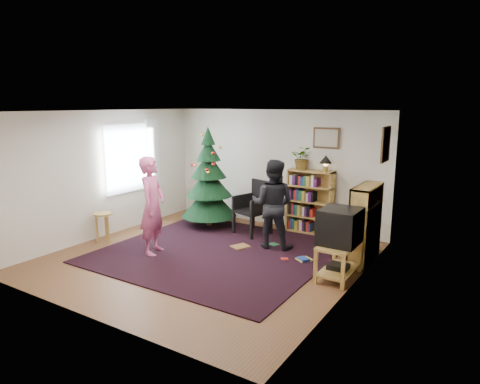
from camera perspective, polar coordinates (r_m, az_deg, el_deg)
The scene contains 23 objects.
floor at distance 7.53m, azimuth -4.40°, elevation -8.68°, with size 5.00×5.00×0.00m, color brown.
ceiling at distance 7.06m, azimuth -4.72°, elevation 10.69°, with size 5.00×5.00×0.00m, color white.
wall_back at distance 9.29m, azimuth 4.69°, elevation 3.18°, with size 5.00×0.02×2.50m, color silver.
wall_front at distance 5.45m, azimuth -20.45°, elevation -3.61°, with size 5.00×0.02×2.50m, color silver.
wall_left at distance 8.90m, azimuth -17.60°, elevation 2.29°, with size 0.02×5.00×2.50m, color silver.
wall_right at distance 6.07m, azimuth 14.75°, elevation -1.73°, with size 0.02×5.00×2.50m, color silver.
rug at distance 7.76m, azimuth -3.07°, elevation -7.97°, with size 3.80×3.60×0.02m, color black.
window_pane at distance 9.24m, azimuth -14.74°, elevation 4.35°, with size 0.04×1.20×1.40m, color silver.
curtain at distance 9.70m, azimuth -11.57°, elevation 4.83°, with size 0.06×0.35×1.60m, color silver.
picture_back at distance 8.72m, azimuth 11.46°, elevation 7.07°, with size 0.55×0.03×0.42m.
picture_right at distance 7.64m, azimuth 18.85°, elevation 6.05°, with size 0.03×0.50×0.60m.
christmas_tree at distance 9.19m, azimuth -4.19°, elevation 0.87°, with size 1.19×1.19×2.16m.
bookshelf_back at distance 8.88m, azimuth 9.33°, elevation -1.18°, with size 0.95×0.30×1.30m.
bookshelf_right at distance 7.46m, azimuth 16.36°, elevation -3.98°, with size 0.30×0.95×1.30m.
tv_stand at distance 6.75m, azimuth 13.01°, elevation -8.50°, with size 0.48×0.86×0.55m.
crt_tv at distance 6.60m, azimuth 13.18°, elevation -4.45°, with size 0.57×0.61×0.54m.
armchair at distance 8.72m, azimuth 2.06°, elevation -1.74°, with size 0.75×0.76×1.09m.
stool at distance 8.61m, azimuth -17.78°, elevation -3.52°, with size 0.34×0.34×0.57m.
person_standing at distance 7.62m, azimuth -11.58°, elevation -1.82°, with size 0.63×0.42×1.74m, color #C44E7F.
person_by_chair at distance 7.80m, azimuth 4.38°, elevation -1.64°, with size 0.80×0.62×1.65m, color black.
potted_plant at distance 8.81m, azimuth 8.32°, elevation 4.52°, with size 0.43×0.37×0.48m, color gray.
table_lamp at distance 8.62m, azimuth 11.36°, elevation 4.15°, with size 0.25×0.25×0.33m.
floor_clutter at distance 7.64m, azimuth 5.40°, elevation -8.09°, with size 1.47×0.79×0.08m.
Camera 1 is at (4.23, -5.66, 2.62)m, focal length 32.00 mm.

